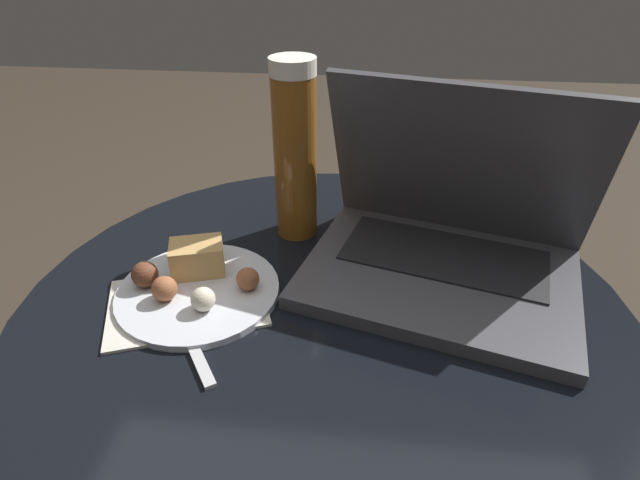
# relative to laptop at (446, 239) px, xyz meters

# --- Properties ---
(table) EXTENTS (0.72, 0.72, 0.51)m
(table) POSITION_rel_laptop_xyz_m (-0.15, -0.08, -0.19)
(table) COLOR black
(table) RESTS_ON ground_plane
(napkin) EXTENTS (0.21, 0.18, 0.00)m
(napkin) POSITION_rel_laptop_xyz_m (-0.31, -0.10, -0.05)
(napkin) COLOR silver
(napkin) RESTS_ON table
(laptop) EXTENTS (0.38, 0.32, 0.24)m
(laptop) POSITION_rel_laptop_xyz_m (0.00, 0.00, 0.00)
(laptop) COLOR #47474C
(laptop) RESTS_ON table
(beer_glass) EXTENTS (0.06, 0.06, 0.25)m
(beer_glass) POSITION_rel_laptop_xyz_m (-0.20, 0.08, 0.07)
(beer_glass) COLOR brown
(beer_glass) RESTS_ON table
(snack_plate) EXTENTS (0.20, 0.20, 0.05)m
(snack_plate) POSITION_rel_laptop_xyz_m (-0.30, -0.07, -0.04)
(snack_plate) COLOR silver
(snack_plate) RESTS_ON table
(fork) EXTENTS (0.12, 0.17, 0.00)m
(fork) POSITION_rel_laptop_xyz_m (-0.30, -0.13, -0.05)
(fork) COLOR silver
(fork) RESTS_ON table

